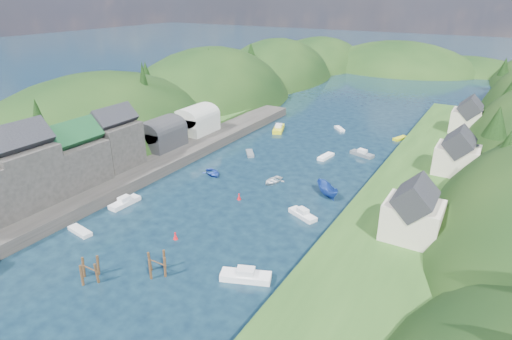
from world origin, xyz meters
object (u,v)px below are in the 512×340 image
Objects in this scene: piling_cluster_far at (158,266)px; channel_buoy_far at (239,197)px; piling_cluster_near at (90,272)px; channel_buoy_near at (175,236)px.

piling_cluster_far is 22.29m from channel_buoy_far.
piling_cluster_far is at bearing -84.02° from channel_buoy_far.
piling_cluster_near is 1.02× the size of piling_cluster_far.
channel_buoy_near is at bearing -93.93° from channel_buoy_far.
piling_cluster_near reaches higher than channel_buoy_near.
channel_buoy_near is 1.00× the size of channel_buoy_far.
piling_cluster_far is 2.96× the size of channel_buoy_near.
piling_cluster_near is at bearing -140.38° from piling_cluster_far.
channel_buoy_near is (-3.35, 7.19, -0.58)m from piling_cluster_far.
channel_buoy_far is at bearing 86.07° from channel_buoy_near.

